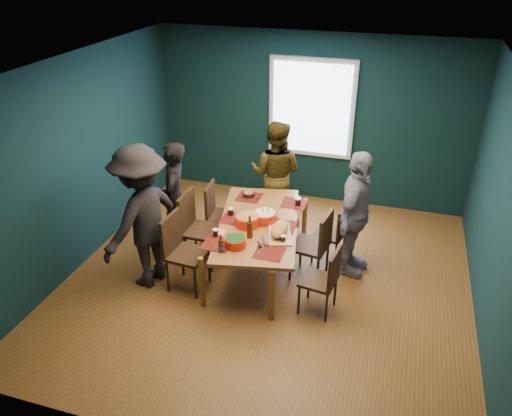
{
  "coord_description": "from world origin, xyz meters",
  "views": [
    {
      "loc": [
        1.37,
        -5.02,
        3.88
      ],
      "look_at": [
        -0.22,
        0.22,
        0.91
      ],
      "focal_mm": 35.0,
      "sensor_mm": 36.0,
      "label": 1
    }
  ],
  "objects": [
    {
      "name": "room",
      "position": [
        0.0,
        0.27,
        1.37
      ],
      "size": [
        5.01,
        5.01,
        2.71
      ],
      "color": "brown",
      "rests_on": "ground"
    },
    {
      "name": "dining_table",
      "position": [
        -0.18,
        0.18,
        0.66
      ],
      "size": [
        1.32,
        2.08,
        0.73
      ],
      "rotation": [
        0.0,
        0.0,
        0.2
      ],
      "color": "#99662E",
      "rests_on": "floor"
    },
    {
      "name": "chair_left_far",
      "position": [
        -0.93,
        0.68,
        0.53
      ],
      "size": [
        0.45,
        0.45,
        0.91
      ],
      "rotation": [
        0.0,
        0.0,
        0.09
      ],
      "color": "black",
      "rests_on": "floor"
    },
    {
      "name": "chair_left_mid",
      "position": [
        -1.05,
        0.16,
        0.59
      ],
      "size": [
        0.46,
        0.46,
        1.01
      ],
      "rotation": [
        0.0,
        0.0,
        -0.02
      ],
      "color": "black",
      "rests_on": "floor"
    },
    {
      "name": "chair_left_near",
      "position": [
        -1.01,
        -0.39,
        0.57
      ],
      "size": [
        0.48,
        0.48,
        0.99
      ],
      "rotation": [
        0.0,
        0.0,
        -0.08
      ],
      "color": "black",
      "rests_on": "floor"
    },
    {
      "name": "chair_right_far",
      "position": [
        0.73,
        0.69,
        0.49
      ],
      "size": [
        0.45,
        0.45,
        0.85
      ],
      "rotation": [
        0.0,
        0.0,
        -0.2
      ],
      "color": "black",
      "rests_on": "floor"
    },
    {
      "name": "chair_right_mid",
      "position": [
        0.57,
        0.24,
        0.56
      ],
      "size": [
        0.49,
        0.49,
        0.96
      ],
      "rotation": [
        0.0,
        0.0,
        -0.16
      ],
      "color": "black",
      "rests_on": "floor"
    },
    {
      "name": "chair_right_near",
      "position": [
        0.79,
        -0.39,
        0.5
      ],
      "size": [
        0.44,
        0.44,
        0.86
      ],
      "rotation": [
        0.0,
        0.0,
        -0.15
      ],
      "color": "black",
      "rests_on": "floor"
    },
    {
      "name": "person_far_left",
      "position": [
        -1.43,
        0.4,
        0.78
      ],
      "size": [
        0.51,
        0.65,
        1.57
      ],
      "primitive_type": "imported",
      "rotation": [
        0.0,
        0.0,
        4.97
      ],
      "color": "black",
      "rests_on": "floor"
    },
    {
      "name": "person_back",
      "position": [
        -0.3,
        1.49,
        0.81
      ],
      "size": [
        0.82,
        0.65,
        1.63
      ],
      "primitive_type": "imported",
      "rotation": [
        0.0,
        0.0,
        3.09
      ],
      "color": "black",
      "rests_on": "floor"
    },
    {
      "name": "person_right",
      "position": [
        0.98,
        0.53,
        0.84
      ],
      "size": [
        0.56,
        1.04,
        1.68
      ],
      "primitive_type": "imported",
      "rotation": [
        0.0,
        0.0,
        1.42
      ],
      "color": "silver",
      "rests_on": "floor"
    },
    {
      "name": "person_near_left",
      "position": [
        -1.46,
        -0.42,
        0.92
      ],
      "size": [
        1.0,
        1.34,
        1.84
      ],
      "primitive_type": "imported",
      "rotation": [
        0.0,
        0.0,
        4.42
      ],
      "color": "black",
      "rests_on": "floor"
    },
    {
      "name": "bowl_salad",
      "position": [
        -0.29,
        0.09,
        0.8
      ],
      "size": [
        0.31,
        0.31,
        0.13
      ],
      "color": "red",
      "rests_on": "dining_table"
    },
    {
      "name": "bowl_dumpling",
      "position": [
        -0.11,
        0.24,
        0.8
      ],
      "size": [
        0.31,
        0.31,
        0.29
      ],
      "color": "red",
      "rests_on": "dining_table"
    },
    {
      "name": "bowl_herbs",
      "position": [
        -0.28,
        -0.42,
        0.79
      ],
      "size": [
        0.26,
        0.26,
        0.11
      ],
      "color": "red",
      "rests_on": "dining_table"
    },
    {
      "name": "cutting_board",
      "position": [
        0.15,
        -0.03,
        0.8
      ],
      "size": [
        0.42,
        0.68,
        0.15
      ],
      "rotation": [
        0.0,
        0.0,
        0.31
      ],
      "color": "tan",
      "rests_on": "dining_table"
    },
    {
      "name": "small_bowl",
      "position": [
        -0.51,
        0.83,
        0.77
      ],
      "size": [
        0.16,
        0.16,
        0.07
      ],
      "color": "black",
      "rests_on": "dining_table"
    },
    {
      "name": "beer_bottle_a",
      "position": [
        -0.39,
        -0.58,
        0.81
      ],
      "size": [
        0.06,
        0.06,
        0.23
      ],
      "color": "#401E0B",
      "rests_on": "dining_table"
    },
    {
      "name": "beer_bottle_b",
      "position": [
        -0.18,
        -0.18,
        0.84
      ],
      "size": [
        0.07,
        0.07,
        0.29
      ],
      "color": "#401E0B",
      "rests_on": "dining_table"
    },
    {
      "name": "cola_glass_a",
      "position": [
        -0.58,
        -0.28,
        0.78
      ],
      "size": [
        0.07,
        0.07,
        0.1
      ],
      "color": "black",
      "rests_on": "dining_table"
    },
    {
      "name": "cola_glass_b",
      "position": [
        0.23,
        -0.18,
        0.78
      ],
      "size": [
        0.07,
        0.07,
        0.1
      ],
      "color": "black",
      "rests_on": "dining_table"
    },
    {
      "name": "cola_glass_c",
      "position": [
        0.2,
        0.77,
        0.79
      ],
      "size": [
        0.08,
        0.08,
        0.11
      ],
      "color": "black",
      "rests_on": "dining_table"
    },
    {
      "name": "cola_glass_d",
      "position": [
        -0.57,
        0.26,
        0.79
      ],
      "size": [
        0.07,
        0.07,
        0.1
      ],
      "color": "black",
      "rests_on": "dining_table"
    },
    {
      "name": "napkin_a",
      "position": [
        0.17,
        0.17,
        0.73
      ],
      "size": [
        0.19,
        0.19,
        0.0
      ],
      "primitive_type": "cube",
      "rotation": [
        0.0,
        0.0,
        0.48
      ],
      "color": "#FB696F",
      "rests_on": "dining_table"
    },
    {
      "name": "napkin_b",
      "position": [
        -0.56,
        -0.19,
        0.73
      ],
      "size": [
        0.15,
        0.15,
        0.0
      ],
      "primitive_type": "cube",
      "rotation": [
        0.0,
        0.0,
        0.03
      ],
      "color": "#FB696F",
      "rests_on": "dining_table"
    },
    {
      "name": "napkin_c",
      "position": [
        0.15,
        -0.53,
        0.73
      ],
      "size": [
        0.17,
        0.17,
        0.0
      ],
      "primitive_type": "cube",
      "rotation": [
        0.0,
        0.0,
        0.57
      ],
      "color": "#FB696F",
      "rests_on": "dining_table"
    }
  ]
}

